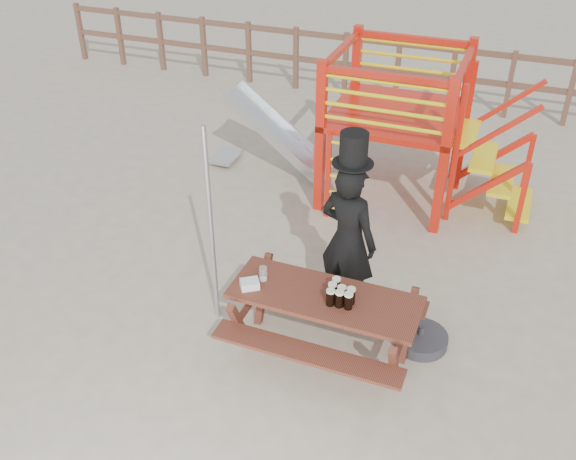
{
  "coord_description": "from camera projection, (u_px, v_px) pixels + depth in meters",
  "views": [
    {
      "loc": [
        1.74,
        -4.47,
        4.64
      ],
      "look_at": [
        -0.29,
        0.8,
        0.93
      ],
      "focal_mm": 40.0,
      "sensor_mm": 36.0,
      "label": 1
    }
  ],
  "objects": [
    {
      "name": "paper_bag",
      "position": [
        250.0,
        284.0,
        6.26
      ],
      "size": [
        0.23,
        0.22,
        0.08
      ],
      "primitive_type": "cube",
      "rotation": [
        0.0,
        0.0,
        0.59
      ],
      "color": "white",
      "rests_on": "picnic_table"
    },
    {
      "name": "picnic_table",
      "position": [
        324.0,
        316.0,
        6.32
      ],
      "size": [
        1.87,
        1.3,
        0.72
      ],
      "rotation": [
        0.0,
        0.0,
        -0.01
      ],
      "color": "brown",
      "rests_on": "ground"
    },
    {
      "name": "back_fence",
      "position": [
        425.0,
        67.0,
        11.61
      ],
      "size": [
        15.09,
        0.09,
        1.2
      ],
      "color": "brown",
      "rests_on": "ground"
    },
    {
      "name": "metal_pole",
      "position": [
        211.0,
        230.0,
        6.39
      ],
      "size": [
        0.05,
        0.05,
        2.26
      ],
      "primitive_type": "cylinder",
      "color": "#B2B2B7",
      "rests_on": "ground"
    },
    {
      "name": "stout_pints",
      "position": [
        340.0,
        295.0,
        6.05
      ],
      "size": [
        0.27,
        0.28,
        0.17
      ],
      "color": "black",
      "rests_on": "picnic_table"
    },
    {
      "name": "playground_fort",
      "position": [
        389.0,
        123.0,
        8.72
      ],
      "size": [
        4.71,
        1.84,
        2.1
      ],
      "color": "red",
      "rests_on": "ground"
    },
    {
      "name": "ground",
      "position": [
        286.0,
        352.0,
        6.55
      ],
      "size": [
        60.0,
        60.0,
        0.0
      ],
      "primitive_type": "plane",
      "color": "#BDAF93",
      "rests_on": "ground"
    },
    {
      "name": "parasol_base",
      "position": [
        421.0,
        339.0,
        6.61
      ],
      "size": [
        0.55,
        0.55,
        0.23
      ],
      "color": "#333237",
      "rests_on": "ground"
    },
    {
      "name": "man_with_hat",
      "position": [
        348.0,
        237.0,
        6.61
      ],
      "size": [
        0.75,
        0.6,
        2.12
      ],
      "rotation": [
        0.0,
        0.0,
        2.84
      ],
      "color": "black",
      "rests_on": "ground"
    },
    {
      "name": "empty_glasses",
      "position": [
        263.0,
        274.0,
        6.35
      ],
      "size": [
        0.08,
        0.08,
        0.15
      ],
      "color": "silver",
      "rests_on": "picnic_table"
    }
  ]
}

